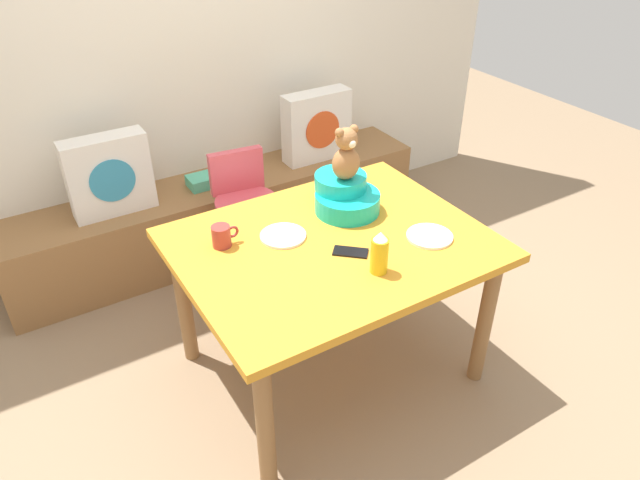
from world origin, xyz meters
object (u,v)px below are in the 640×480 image
(dining_table, at_px, (332,259))
(dinner_plate_far, at_px, (430,236))
(pillow_floral_right, at_px, (317,126))
(teddy_bear, at_px, (346,155))
(dinner_plate_near, at_px, (283,236))
(pillow_floral_left, at_px, (109,175))
(highchair, at_px, (246,205))
(ketchup_bottle, at_px, (379,253))
(infant_seat_teal, at_px, (345,196))
(book_stack, at_px, (205,181))
(cell_phone, at_px, (350,252))
(coffee_mug, at_px, (222,236))

(dining_table, bearing_deg, dinner_plate_far, -27.39)
(pillow_floral_right, distance_m, teddy_bear, 1.20)
(dinner_plate_near, bearing_deg, dinner_plate_far, -31.84)
(pillow_floral_left, bearing_deg, pillow_floral_right, 0.00)
(pillow_floral_right, relative_size, dining_table, 0.34)
(pillow_floral_left, height_order, highchair, pillow_floral_left)
(dinner_plate_far, bearing_deg, ketchup_bottle, -165.98)
(infant_seat_teal, bearing_deg, teddy_bear, -90.00)
(book_stack, distance_m, dining_table, 1.28)
(teddy_bear, distance_m, dinner_plate_far, 0.51)
(dinner_plate_near, bearing_deg, pillow_floral_right, 52.77)
(pillow_floral_left, xyz_separation_m, cell_phone, (0.65, -1.35, 0.06))
(pillow_floral_right, bearing_deg, dinner_plate_near, -127.23)
(coffee_mug, bearing_deg, teddy_bear, -1.47)
(pillow_floral_right, relative_size, coffee_mug, 3.67)
(dining_table, relative_size, dinner_plate_near, 6.50)
(highchair, bearing_deg, book_stack, 98.17)
(coffee_mug, distance_m, dinner_plate_far, 0.89)
(coffee_mug, height_order, cell_phone, coffee_mug)
(teddy_bear, bearing_deg, cell_phone, -119.73)
(coffee_mug, distance_m, dinner_plate_near, 0.26)
(dinner_plate_far, height_order, cell_phone, dinner_plate_far)
(pillow_floral_right, bearing_deg, teddy_bear, -114.66)
(highchair, bearing_deg, dinner_plate_near, -100.93)
(dining_table, height_order, highchair, highchair)
(pillow_floral_left, xyz_separation_m, infant_seat_teal, (0.83, -1.04, 0.13))
(pillow_floral_right, distance_m, coffee_mug, 1.50)
(dining_table, xyz_separation_m, highchair, (-0.03, 0.83, -0.12))
(ketchup_bottle, height_order, cell_phone, ketchup_bottle)
(infant_seat_teal, bearing_deg, dining_table, -134.53)
(pillow_floral_right, xyz_separation_m, teddy_bear, (-0.48, -1.04, 0.34))
(pillow_floral_left, height_order, teddy_bear, teddy_bear)
(pillow_floral_right, height_order, coffee_mug, pillow_floral_right)
(pillow_floral_left, height_order, cell_phone, pillow_floral_left)
(pillow_floral_left, bearing_deg, coffee_mug, -78.04)
(infant_seat_teal, height_order, dinner_plate_far, infant_seat_teal)
(highchair, relative_size, dinner_plate_near, 3.95)
(dinner_plate_far, bearing_deg, teddy_bear, 114.49)
(highchair, height_order, dinner_plate_far, highchair)
(highchair, relative_size, cell_phone, 5.49)
(pillow_floral_right, height_order, dinner_plate_near, pillow_floral_right)
(pillow_floral_left, distance_m, infant_seat_teal, 1.34)
(dining_table, relative_size, ketchup_bottle, 7.03)
(dining_table, height_order, dinner_plate_far, dinner_plate_far)
(coffee_mug, xyz_separation_m, dinner_plate_near, (0.25, -0.07, -0.04))
(pillow_floral_right, bearing_deg, cell_phone, -115.87)
(highchair, height_order, infant_seat_teal, infant_seat_teal)
(ketchup_bottle, bearing_deg, coffee_mug, 132.57)
(pillow_floral_left, distance_m, dinner_plate_far, 1.75)
(dining_table, bearing_deg, dinner_plate_near, 139.36)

